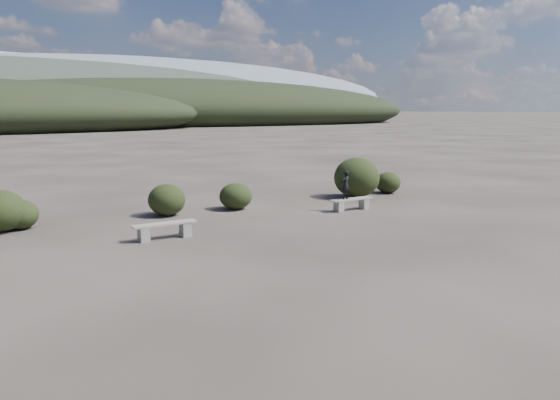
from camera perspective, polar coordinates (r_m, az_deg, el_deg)
ground at (r=11.91m, az=10.41°, el=-7.47°), size 1200.00×1200.00×0.00m
bench_left at (r=14.94m, az=-11.94°, el=-3.00°), size 1.77×0.45×0.44m
bench_right at (r=18.90m, az=7.49°, el=-0.33°), size 1.65×0.39×0.41m
seated_person at (r=18.63m, az=6.88°, el=1.57°), size 0.40×0.31×0.98m
shrub_a at (r=17.50m, az=-25.55°, el=-1.37°), size 1.04×1.04×0.85m
shrub_b at (r=18.15m, az=-11.75°, el=0.02°), size 1.21×1.21×1.04m
shrub_c at (r=18.98m, az=-4.65°, el=0.40°), size 1.14×1.14×0.91m
shrub_d at (r=21.66m, az=8.02°, el=2.34°), size 1.80×1.80×1.57m
shrub_e at (r=23.04m, az=11.20°, el=1.80°), size 1.05×1.05×0.87m
shrub_f at (r=17.36m, az=-27.23°, el=-1.01°), size 1.41×1.41×1.20m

